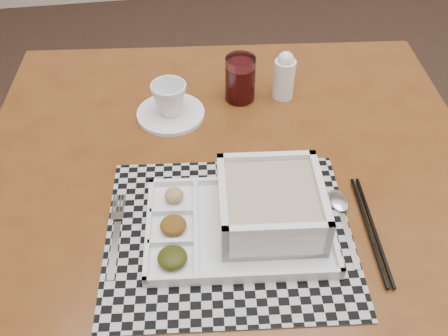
{
  "coord_description": "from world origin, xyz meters",
  "views": [
    {
      "loc": [
        -0.92,
        -0.58,
        1.44
      ],
      "look_at": [
        -0.83,
        0.04,
        0.83
      ],
      "focal_mm": 40.0,
      "sensor_mm": 36.0,
      "label": 1
    }
  ],
  "objects_px": {
    "serving_tray": "(259,212)",
    "cup": "(169,99)",
    "juice_glass": "(240,80)",
    "dining_table": "(231,208)",
    "creamer_bottle": "(284,76)"
  },
  "relations": [
    {
      "from": "serving_tray",
      "to": "cup",
      "type": "bearing_deg",
      "value": 110.76
    },
    {
      "from": "dining_table",
      "to": "juice_glass",
      "type": "bearing_deg",
      "value": 76.28
    },
    {
      "from": "serving_tray",
      "to": "creamer_bottle",
      "type": "bearing_deg",
      "value": 70.22
    },
    {
      "from": "serving_tray",
      "to": "juice_glass",
      "type": "xyz_separation_m",
      "value": [
        0.03,
        0.38,
        0.01
      ]
    },
    {
      "from": "juice_glass",
      "to": "creamer_bottle",
      "type": "height_order",
      "value": "creamer_bottle"
    },
    {
      "from": "cup",
      "to": "juice_glass",
      "type": "height_order",
      "value": "juice_glass"
    },
    {
      "from": "cup",
      "to": "juice_glass",
      "type": "distance_m",
      "value": 0.17
    },
    {
      "from": "dining_table",
      "to": "cup",
      "type": "xyz_separation_m",
      "value": [
        -0.1,
        0.22,
        0.12
      ]
    },
    {
      "from": "cup",
      "to": "juice_glass",
      "type": "relative_size",
      "value": 0.73
    },
    {
      "from": "serving_tray",
      "to": "juice_glass",
      "type": "height_order",
      "value": "juice_glass"
    },
    {
      "from": "serving_tray",
      "to": "cup",
      "type": "relative_size",
      "value": 4.38
    },
    {
      "from": "juice_glass",
      "to": "creamer_bottle",
      "type": "relative_size",
      "value": 0.91
    },
    {
      "from": "dining_table",
      "to": "juice_glass",
      "type": "xyz_separation_m",
      "value": [
        0.06,
        0.26,
        0.13
      ]
    },
    {
      "from": "serving_tray",
      "to": "cup",
      "type": "height_order",
      "value": "serving_tray"
    },
    {
      "from": "cup",
      "to": "juice_glass",
      "type": "xyz_separation_m",
      "value": [
        0.16,
        0.04,
        0.0
      ]
    }
  ]
}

